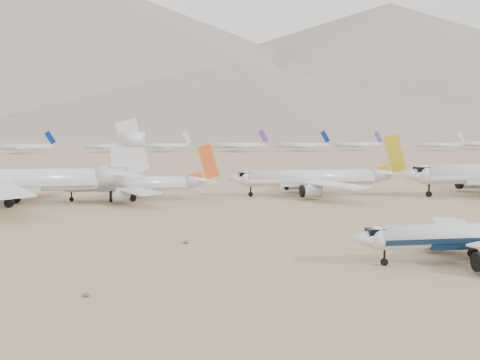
% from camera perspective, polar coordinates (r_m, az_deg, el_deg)
% --- Properties ---
extents(ground, '(7000.00, 7000.00, 0.00)m').
position_cam_1_polar(ground, '(95.52, 14.15, -6.98)').
color(ground, '#84694D').
rests_on(ground, ground).
extents(row2_gold_tail, '(48.72, 47.65, 17.35)m').
position_cam_1_polar(row2_gold_tail, '(170.13, 7.39, 0.17)').
color(row2_gold_tail, silver).
rests_on(row2_gold_tail, ground).
extents(row2_orange_tail, '(41.54, 40.64, 14.82)m').
position_cam_1_polar(row2_orange_tail, '(160.60, -9.91, -0.42)').
color(row2_orange_tail, silver).
rests_on(row2_orange_tail, ground).
extents(row2_white_trijet, '(61.04, 59.65, 21.63)m').
position_cam_1_polar(row2_white_trijet, '(157.75, -20.26, -0.01)').
color(row2_white_trijet, silver).
rests_on(row2_white_trijet, ground).
extents(distant_storage_row, '(573.04, 52.74, 16.20)m').
position_cam_1_polar(distant_storage_row, '(433.56, -0.48, 3.30)').
color(distant_storage_row, silver).
rests_on(distant_storage_row, ground).
extents(mountain_range, '(7354.00, 3024.00, 470.00)m').
position_cam_1_polar(mountain_range, '(1745.23, -5.71, 10.96)').
color(mountain_range, slate).
rests_on(mountain_range, ground).
extents(foothills, '(4637.50, 1395.00, 155.00)m').
position_cam_1_polar(foothills, '(1313.73, 16.38, 7.23)').
color(foothills, slate).
rests_on(foothills, ground).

